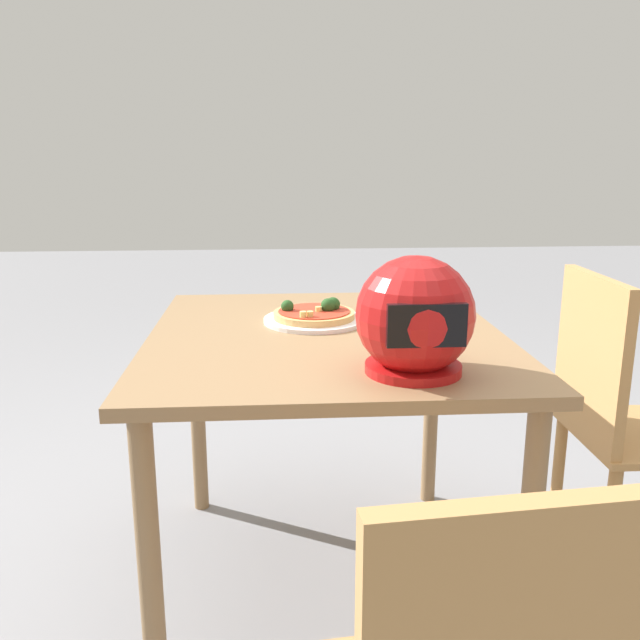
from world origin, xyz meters
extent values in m
plane|color=gray|center=(0.00, 0.00, 0.00)|extent=(14.00, 14.00, 0.00)
cube|color=olive|center=(0.00, 0.00, 0.74)|extent=(0.93, 1.03, 0.03)
cylinder|color=olive|center=(-0.41, -0.46, 0.36)|extent=(0.05, 0.05, 0.73)
cylinder|color=olive|center=(0.41, -0.46, 0.36)|extent=(0.05, 0.05, 0.73)
cylinder|color=olive|center=(-0.41, 0.46, 0.36)|extent=(0.05, 0.05, 0.73)
cylinder|color=olive|center=(0.41, 0.46, 0.36)|extent=(0.05, 0.05, 0.73)
cylinder|color=white|center=(0.03, -0.12, 0.76)|extent=(0.28, 0.28, 0.01)
cylinder|color=tan|center=(0.03, -0.12, 0.78)|extent=(0.23, 0.23, 0.02)
cylinder|color=red|center=(0.03, -0.12, 0.79)|extent=(0.20, 0.20, 0.00)
sphere|color=#234C1E|center=(0.10, -0.13, 0.80)|extent=(0.04, 0.04, 0.04)
sphere|color=#234C1E|center=(-0.02, -0.13, 0.80)|extent=(0.03, 0.03, 0.03)
sphere|color=#234C1E|center=(-0.01, -0.12, 0.80)|extent=(0.04, 0.04, 0.04)
sphere|color=#234C1E|center=(-0.03, -0.14, 0.80)|extent=(0.04, 0.04, 0.04)
cylinder|color=#E0D172|center=(0.01, -0.11, 0.79)|extent=(0.02, 0.02, 0.01)
cylinder|color=#E0D172|center=(0.06, -0.04, 0.80)|extent=(0.02, 0.02, 0.02)
cylinder|color=#E0D172|center=(0.04, -0.05, 0.80)|extent=(0.03, 0.03, 0.01)
cylinder|color=#E0D172|center=(-0.03, -0.15, 0.80)|extent=(0.02, 0.02, 0.02)
sphere|color=#B21414|center=(-0.16, 0.34, 0.88)|extent=(0.26, 0.26, 0.26)
cylinder|color=#B21414|center=(-0.16, 0.34, 0.77)|extent=(0.21, 0.21, 0.02)
cube|color=black|center=(-0.16, 0.45, 0.89)|extent=(0.16, 0.02, 0.09)
cube|color=#B7844C|center=(-0.73, 0.01, 0.68)|extent=(0.04, 0.38, 0.45)
cylinder|color=#B7844C|center=(-0.75, -0.16, 0.21)|extent=(0.04, 0.04, 0.43)
cylinder|color=#B7844C|center=(-0.74, 0.18, 0.21)|extent=(0.04, 0.04, 0.43)
camera|label=1|loc=(0.13, 1.70, 1.22)|focal=37.44mm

